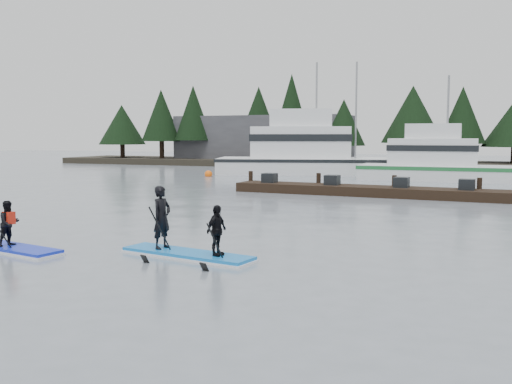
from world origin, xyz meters
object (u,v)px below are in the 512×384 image
(fishing_boat_medium, at_px, (450,172))
(floating_dock, at_px, (371,191))
(fishing_boat_large, at_px, (320,165))
(paddleboard_duo, at_px, (185,235))
(paddleboard_solo, at_px, (10,235))

(fishing_boat_medium, height_order, floating_dock, fishing_boat_medium)
(floating_dock, bearing_deg, fishing_boat_large, 117.32)
(fishing_boat_large, height_order, paddleboard_duo, fishing_boat_large)
(fishing_boat_medium, height_order, paddleboard_duo, fishing_boat_medium)
(floating_dock, xyz_separation_m, paddleboard_solo, (-6.39, -17.07, 0.16))
(fishing_boat_medium, xyz_separation_m, paddleboard_duo, (-4.94, -27.78, 0.01))
(fishing_boat_large, relative_size, floating_dock, 1.24)
(floating_dock, distance_m, paddleboard_duo, 16.17)
(fishing_boat_medium, bearing_deg, floating_dock, -105.47)
(fishing_boat_large, relative_size, fishing_boat_medium, 1.39)
(paddleboard_solo, bearing_deg, fishing_boat_large, 101.02)
(fishing_boat_medium, bearing_deg, paddleboard_duo, -100.26)
(fishing_boat_large, height_order, paddleboard_solo, fishing_boat_large)
(fishing_boat_medium, bearing_deg, fishing_boat_large, 162.01)
(paddleboard_solo, bearing_deg, floating_dock, 80.15)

